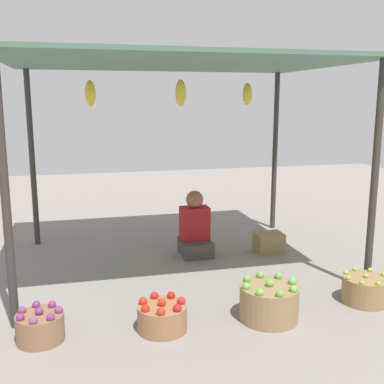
{
  "coord_description": "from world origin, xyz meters",
  "views": [
    {
      "loc": [
        -1.07,
        -4.96,
        1.85
      ],
      "look_at": [
        0.0,
        -0.59,
        0.95
      ],
      "focal_mm": 43.5,
      "sensor_mm": 36.0,
      "label": 1
    }
  ],
  "objects": [
    {
      "name": "ground_plane",
      "position": [
        0.0,
        0.0,
        0.0
      ],
      "size": [
        14.0,
        14.0,
        0.0
      ],
      "primitive_type": "plane",
      "color": "gray"
    },
    {
      "name": "market_stall_structure",
      "position": [
        -0.0,
        0.0,
        2.11
      ],
      "size": [
        3.59,
        2.62,
        2.25
      ],
      "color": "#38332D",
      "rests_on": "ground"
    },
    {
      "name": "vendor_person",
      "position": [
        0.25,
        0.28,
        0.3
      ],
      "size": [
        0.36,
        0.44,
        0.78
      ],
      "color": "#43403C",
      "rests_on": "ground"
    },
    {
      "name": "basket_purple_onions",
      "position": [
        -1.42,
        -1.44,
        0.12
      ],
      "size": [
        0.37,
        0.37,
        0.28
      ],
      "color": "#8B6347",
      "rests_on": "ground"
    },
    {
      "name": "basket_red_tomatoes",
      "position": [
        -0.47,
        -1.5,
        0.12
      ],
      "size": [
        0.4,
        0.4,
        0.28
      ],
      "color": "#986C46",
      "rests_on": "ground"
    },
    {
      "name": "basket_green_apples",
      "position": [
        0.45,
        -1.53,
        0.16
      ],
      "size": [
        0.5,
        0.5,
        0.36
      ],
      "color": "#94754D",
      "rests_on": "ground"
    },
    {
      "name": "basket_limes",
      "position": [
        1.44,
        -1.43,
        0.12
      ],
      "size": [
        0.42,
        0.42,
        0.28
      ],
      "color": "#95734A",
      "rests_on": "ground"
    },
    {
      "name": "wooden_crate_near_vendor",
      "position": [
        1.16,
        0.15,
        0.12
      ],
      "size": [
        0.33,
        0.27,
        0.24
      ],
      "primitive_type": "cube",
      "color": "olive",
      "rests_on": "ground"
    }
  ]
}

